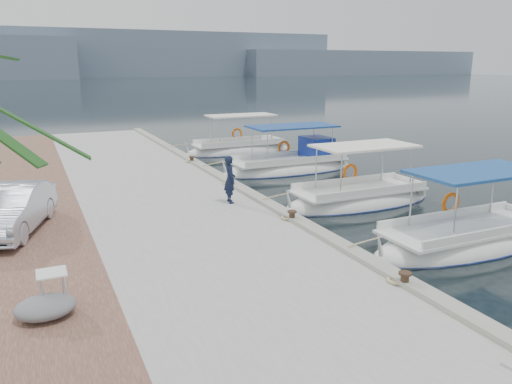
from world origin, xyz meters
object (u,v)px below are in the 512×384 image
fishing_caique_c (358,201)px  fishing_caique_e (239,151)px  fishing_caique_d (290,167)px  parked_car (11,209)px  fisherman (230,179)px  fishing_caique_b (467,242)px

fishing_caique_c → fishing_caique_e: (0.20, 12.14, 0.00)m
fishing_caique_d → parked_car: size_ratio=1.73×
fishing_caique_c → fisherman: (-4.93, 0.55, 1.18)m
fisherman → fishing_caique_d: bearing=-38.7°
fishing_caique_b → fishing_caique_d: size_ratio=0.93×
fishing_caique_c → fishing_caique_d: (0.51, 6.31, 0.07)m
fishing_caique_b → fishing_caique_c: bearing=92.0°
fishing_caique_b → fishing_caique_d: bearing=88.3°
fishing_caique_e → parked_car: (-11.82, -11.93, 1.04)m
fishing_caique_b → fishing_caique_e: (0.02, 17.14, 0.00)m
fishing_caique_d → parked_car: fishing_caique_d is taller
fishing_caique_d → fishing_caique_e: size_ratio=1.06×
fishing_caique_b → parked_car: (-11.80, 5.21, 1.04)m
fishing_caique_c → fishing_caique_e: bearing=89.0°
fishing_caique_e → fisherman: size_ratio=4.05×
fishing_caique_d → fishing_caique_e: (-0.31, 5.83, -0.07)m
fisherman → parked_car: fisherman is taller
fishing_caique_c → fishing_caique_d: bearing=85.3°
fishing_caique_e → fisherman: bearing=-113.9°
fishing_caique_d → fishing_caique_e: same height
fishing_caique_d → fishing_caique_e: 5.84m
fishing_caique_d → parked_car: bearing=-153.3°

